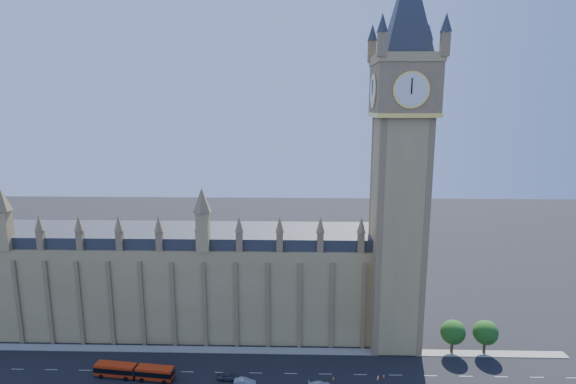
{
  "coord_description": "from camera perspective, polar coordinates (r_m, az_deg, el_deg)",
  "views": [
    {
      "loc": [
        13.88,
        -93.47,
        60.69
      ],
      "look_at": [
        11.13,
        10.0,
        40.68
      ],
      "focal_mm": 28.0,
      "sensor_mm": 36.0,
      "label": 1
    }
  ],
  "objects": [
    {
      "name": "kerb_north",
      "position": [
        120.29,
        -5.63,
        -19.37
      ],
      "size": [
        160.0,
        3.0,
        0.16
      ],
      "primitive_type": "cube",
      "color": "gray",
      "rests_on": "ground"
    },
    {
      "name": "car_silver",
      "position": [
        107.7,
        -5.5,
        -22.91
      ],
      "size": [
        4.97,
        2.23,
        1.58
      ],
      "primitive_type": "imported",
      "rotation": [
        0.0,
        0.0,
        1.45
      ],
      "color": "#A3A6AB",
      "rests_on": "ground"
    },
    {
      "name": "cone_d",
      "position": [
        110.95,
        11.32,
        -22.23
      ],
      "size": [
        0.47,
        0.47,
        0.73
      ],
      "rotation": [
        0.0,
        0.0,
        0.02
      ],
      "color": "black",
      "rests_on": "ground"
    },
    {
      "name": "tree_east_far",
      "position": [
        126.1,
        23.88,
        -15.94
      ],
      "size": [
        6.0,
        6.0,
        8.5
      ],
      "color": "#382619",
      "rests_on": "ground"
    },
    {
      "name": "cone_a",
      "position": [
        111.72,
        11.38,
        -22.01
      ],
      "size": [
        0.4,
        0.4,
        0.64
      ],
      "rotation": [
        0.0,
        0.0,
        -0.0
      ],
      "color": "black",
      "rests_on": "ground"
    },
    {
      "name": "red_bus",
      "position": [
        114.5,
        -18.94,
        -20.76
      ],
      "size": [
        18.41,
        4.71,
        3.1
      ],
      "rotation": [
        0.0,
        0.0,
        -0.11
      ],
      "color": "red",
      "rests_on": "ground"
    },
    {
      "name": "tree_east_near",
      "position": [
        123.39,
        20.3,
        -16.28
      ],
      "size": [
        6.0,
        6.0,
        8.5
      ],
      "color": "#382619",
      "rests_on": "ground"
    },
    {
      "name": "car_grey",
      "position": [
        109.81,
        -7.61,
        -22.2
      ],
      "size": [
        4.97,
        2.27,
        1.65
      ],
      "primitive_type": "imported",
      "rotation": [
        0.0,
        0.0,
        1.5
      ],
      "color": "#3B3D43",
      "rests_on": "ground"
    },
    {
      "name": "cone_c",
      "position": [
        109.74,
        5.79,
        -22.5
      ],
      "size": [
        0.47,
        0.47,
        0.64
      ],
      "rotation": [
        0.0,
        0.0,
        0.2
      ],
      "color": "black",
      "rests_on": "ground"
    },
    {
      "name": "elizabeth_tower",
      "position": [
        110.31,
        14.27,
        7.42
      ],
      "size": [
        20.59,
        20.59,
        105.0
      ],
      "color": "#A0844D",
      "rests_on": "ground"
    },
    {
      "name": "ground",
      "position": [
        112.31,
        -6.27,
        -21.84
      ],
      "size": [
        400.0,
        400.0,
        0.0
      ],
      "primitive_type": "plane",
      "color": "black",
      "rests_on": "ground"
    },
    {
      "name": "palace_westminster",
      "position": [
        130.53,
        -16.2,
        -10.54
      ],
      "size": [
        120.0,
        20.0,
        28.0
      ],
      "color": "#A0844D",
      "rests_on": "ground"
    },
    {
      "name": "cone_b",
      "position": [
        112.07,
        12.06,
        -21.91
      ],
      "size": [
        0.5,
        0.5,
        0.67
      ],
      "rotation": [
        0.0,
        0.0,
        0.19
      ],
      "color": "black",
      "rests_on": "ground"
    }
  ]
}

